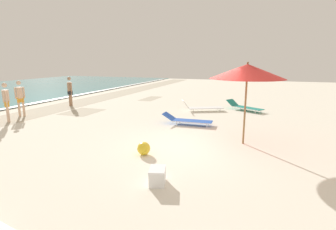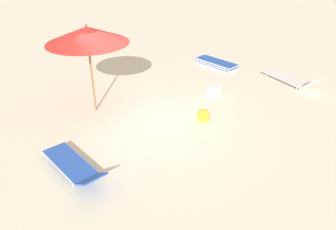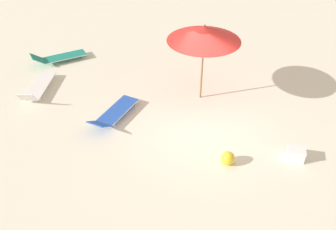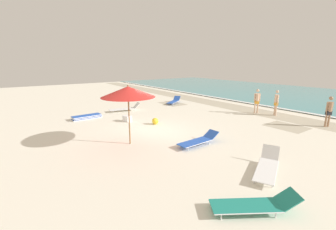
# 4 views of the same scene
# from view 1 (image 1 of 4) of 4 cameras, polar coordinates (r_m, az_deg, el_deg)

# --- Properties ---
(ground_plane) EXTENTS (60.00, 60.00, 0.16)m
(ground_plane) POSITION_cam_1_polar(r_m,az_deg,el_deg) (8.69, 5.96, -7.11)
(ground_plane) COLOR silver
(beach_umbrella) EXTENTS (2.37, 2.37, 2.69)m
(beach_umbrella) POSITION_cam_1_polar(r_m,az_deg,el_deg) (8.76, 16.88, 9.02)
(beach_umbrella) COLOR olive
(beach_umbrella) RESTS_ON ground_plane
(sun_lounger_under_umbrella) EXTENTS (1.67, 2.14, 0.50)m
(sun_lounger_under_umbrella) POSITION_cam_1_polar(r_m,az_deg,el_deg) (15.12, 16.26, 1.74)
(sun_lounger_under_umbrella) COLOR #1E8475
(sun_lounger_under_umbrella) RESTS_ON ground_plane
(sun_lounger_beside_umbrella) EXTENTS (1.50, 2.29, 0.62)m
(sun_lounger_beside_umbrella) POSITION_cam_1_polar(r_m,az_deg,el_deg) (14.46, 7.35, 1.71)
(sun_lounger_beside_umbrella) COLOR white
(sun_lounger_beside_umbrella) RESTS_ON ground_plane
(sun_lounger_near_water_right) EXTENTS (0.70, 2.16, 0.47)m
(sun_lounger_near_water_right) POSITION_cam_1_polar(r_m,az_deg,el_deg) (11.33, 4.23, -1.09)
(sun_lounger_near_water_right) COLOR blue
(sun_lounger_near_water_right) RESTS_ON ground_plane
(beachgoer_wading_adult) EXTENTS (0.32, 0.38, 1.76)m
(beachgoer_wading_adult) POSITION_cam_1_polar(r_m,az_deg,el_deg) (13.71, -31.77, 2.79)
(beachgoer_wading_adult) COLOR beige
(beachgoer_wading_adult) RESTS_ON ground_plane
(beachgoer_shoreline_child) EXTENTS (0.37, 0.33, 1.76)m
(beachgoer_shoreline_child) POSITION_cam_1_polar(r_m,az_deg,el_deg) (14.82, -29.52, 3.58)
(beachgoer_shoreline_child) COLOR beige
(beachgoer_shoreline_child) RESTS_ON ground_plane
(beachgoer_strolling_adult) EXTENTS (0.28, 0.42, 1.76)m
(beachgoer_strolling_adult) POSITION_cam_1_polar(r_m,az_deg,el_deg) (16.93, -20.59, 5.20)
(beachgoer_strolling_adult) COLOR #A37A5B
(beachgoer_strolling_adult) RESTS_ON ground_plane
(beach_ball) EXTENTS (0.39, 0.39, 0.39)m
(beach_ball) POSITION_cam_1_polar(r_m,az_deg,el_deg) (7.79, -5.30, -7.26)
(beach_ball) COLOR yellow
(beach_ball) RESTS_ON ground_plane
(cooler_box) EXTENTS (0.58, 0.48, 0.37)m
(cooler_box) POSITION_cam_1_polar(r_m,az_deg,el_deg) (6.03, -2.31, -13.13)
(cooler_box) COLOR white
(cooler_box) RESTS_ON ground_plane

